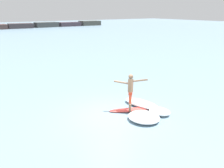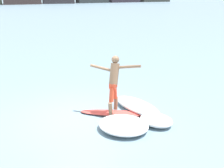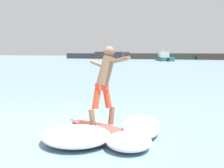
# 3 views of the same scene
# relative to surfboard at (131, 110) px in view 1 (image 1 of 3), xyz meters

# --- Properties ---
(ground_plane) EXTENTS (200.00, 200.00, 0.00)m
(ground_plane) POSITION_rel_surfboard_xyz_m (-1.21, 0.23, -0.05)
(ground_plane) COLOR gray
(surfboard) EXTENTS (2.31, 1.45, 0.23)m
(surfboard) POSITION_rel_surfboard_xyz_m (0.00, 0.00, 0.00)
(surfboard) COLOR #E14A42
(surfboard) RESTS_ON ground
(surfer) EXTENTS (1.40, 1.16, 1.86)m
(surfer) POSITION_rel_surfboard_xyz_m (0.02, 0.09, 1.15)
(surfer) COLOR brown
(surfer) RESTS_ON surfboard
(wave_foam_at_tail) EXTENTS (1.97, 2.03, 0.29)m
(wave_foam_at_tail) POSITION_rel_surfboard_xyz_m (-0.11, -1.16, 0.10)
(wave_foam_at_tail) COLOR white
(wave_foam_at_tail) RESTS_ON ground
(wave_foam_at_nose) EXTENTS (1.20, 1.34, 0.28)m
(wave_foam_at_nose) POSITION_rel_surfboard_xyz_m (0.98, -1.13, 0.09)
(wave_foam_at_nose) COLOR white
(wave_foam_at_nose) RESTS_ON ground
(wave_foam_beside) EXTENTS (1.37, 2.26, 0.28)m
(wave_foam_beside) POSITION_rel_surfboard_xyz_m (0.88, 0.14, 0.09)
(wave_foam_beside) COLOR white
(wave_foam_beside) RESTS_ON ground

